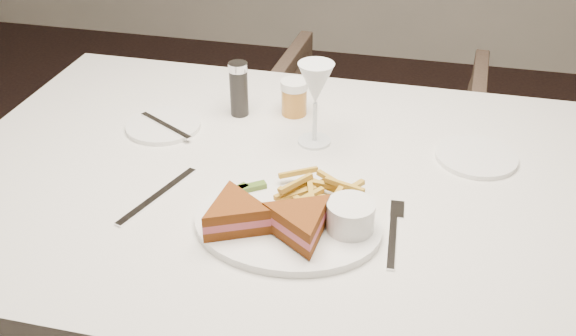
{
  "coord_description": "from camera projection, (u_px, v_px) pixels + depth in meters",
  "views": [
    {
      "loc": [
        0.46,
        -0.89,
        1.43
      ],
      "look_at": [
        0.24,
        0.05,
        0.8
      ],
      "focal_mm": 40.0,
      "sensor_mm": 36.0,
      "label": 1
    }
  ],
  "objects": [
    {
      "name": "table",
      "position": [
        293.0,
        316.0,
        1.43
      ],
      "size": [
        1.36,
        0.91,
        0.75
      ],
      "primitive_type": "cube",
      "rotation": [
        0.0,
        0.0,
        -0.0
      ],
      "color": "silver",
      "rests_on": "ground"
    },
    {
      "name": "table_setting",
      "position": [
        295.0,
        177.0,
        1.15
      ],
      "size": [
        0.81,
        0.6,
        0.18
      ],
      "color": "white",
      "rests_on": "table"
    },
    {
      "name": "chair_far",
      "position": [
        371.0,
        148.0,
        2.1
      ],
      "size": [
        0.69,
        0.65,
        0.68
      ],
      "primitive_type": "imported",
      "rotation": [
        0.0,
        0.0,
        3.09
      ],
      "color": "#4D3B2F",
      "rests_on": "ground"
    }
  ]
}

